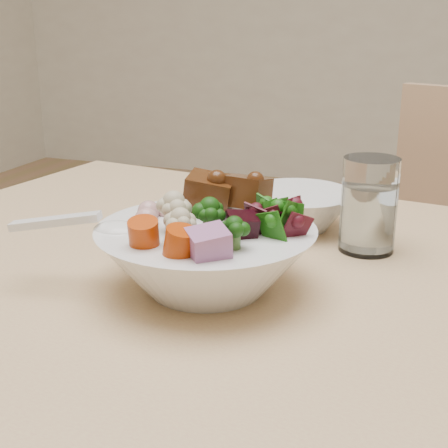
% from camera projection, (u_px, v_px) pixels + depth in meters
% --- Properties ---
extents(dining_table, '(1.59, 1.04, 0.69)m').
position_uv_depth(dining_table, '(430.00, 393.00, 0.61)').
color(dining_table, '#DABD80').
rests_on(dining_table, ground).
extents(food_bowl, '(0.23, 0.23, 0.13)m').
position_uv_depth(food_bowl, '(208.00, 253.00, 0.66)').
color(food_bowl, white).
rests_on(food_bowl, dining_table).
extents(soup_spoon, '(0.15, 0.06, 0.03)m').
position_uv_depth(soup_spoon, '(101.00, 228.00, 0.65)').
color(soup_spoon, white).
rests_on(soup_spoon, food_bowl).
extents(water_glass, '(0.07, 0.07, 0.12)m').
position_uv_depth(water_glass, '(369.00, 209.00, 0.76)').
color(water_glass, white).
rests_on(water_glass, dining_table).
extents(side_bowl, '(0.15, 0.15, 0.05)m').
position_uv_depth(side_bowl, '(298.00, 210.00, 0.86)').
color(side_bowl, white).
rests_on(side_bowl, dining_table).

